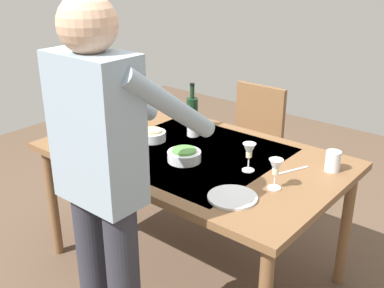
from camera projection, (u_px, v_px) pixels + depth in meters
The scene contains 15 objects.
ground_plane at pixel (192, 266), 2.90m from camera, with size 6.00×6.00×0.00m, color brown.
dining_table at pixel (192, 163), 2.63m from camera, with size 1.66×1.02×0.77m.
chair_near at pixel (251, 140), 3.43m from camera, with size 0.40×0.40×0.91m.
person_server at pixel (104, 179), 1.88m from camera, with size 0.42×0.61×1.69m.
wine_bottle at pixel (192, 112), 2.91m from camera, with size 0.07×0.07×0.30m.
wine_glass_left at pixel (276, 169), 2.16m from camera, with size 0.07×0.07×0.15m.
wine_glass_right at pixel (249, 152), 2.34m from camera, with size 0.07×0.07×0.15m.
water_cup_near_left at pixel (193, 127), 2.82m from camera, with size 0.08×0.08×0.11m, color silver.
water_cup_near_right at pixel (333, 161), 2.36m from camera, with size 0.08×0.08×0.11m, color silver.
water_cup_far_left at pixel (128, 166), 2.33m from camera, with size 0.08×0.08×0.09m, color silver.
serving_bowl_pasta at pixel (84, 134), 2.77m from camera, with size 0.30×0.30×0.07m.
side_bowl_salad at pixel (184, 155), 2.48m from camera, with size 0.18×0.18×0.07m.
side_bowl_bread at pixel (152, 135), 2.75m from camera, with size 0.16×0.16×0.07m.
dinner_plate_near at pixel (232, 197), 2.11m from camera, with size 0.23×0.23×0.01m, color silver.
table_knife at pixel (293, 170), 2.38m from camera, with size 0.01×0.20×0.01m, color silver.
Camera 1 is at (-1.52, 1.84, 1.81)m, focal length 43.45 mm.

